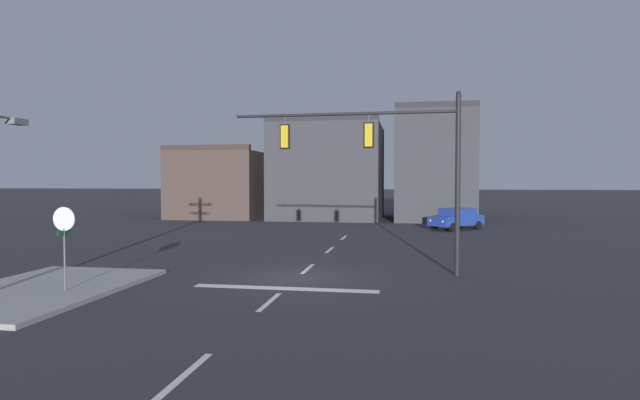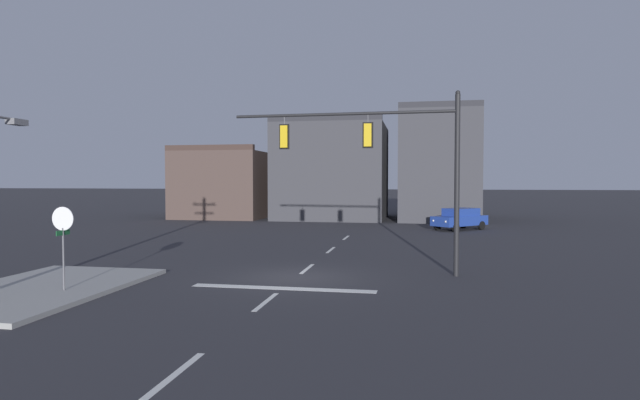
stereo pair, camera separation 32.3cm
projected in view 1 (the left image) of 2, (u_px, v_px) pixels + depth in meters
The scene contains 8 objects.
ground_plane at pixel (298, 278), 19.68m from camera, with size 400.00×400.00×0.00m, color #2B2B30.
sidewalk_near_corner at pixel (39, 290), 17.07m from camera, with size 5.00×8.00×0.15m, color gray.
stop_bar_paint at pixel (285, 288), 17.71m from camera, with size 6.40×0.50×0.01m, color silver.
lane_centreline at pixel (308, 269), 21.65m from camera, with size 0.16×26.40×0.01m.
signal_mast_near_side at pixel (389, 153), 20.43m from camera, with size 8.99×0.52×7.09m.
stop_sign at pixel (64, 228), 16.57m from camera, with size 0.76×0.64×2.83m.
car_lot_nearside at pixel (457, 218), 38.88m from camera, with size 4.35×4.42×1.61m.
building_row at pixel (341, 174), 50.90m from camera, with size 28.50×12.53×10.35m.
Camera 1 is at (4.17, -19.13, 3.67)m, focal length 29.27 mm.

